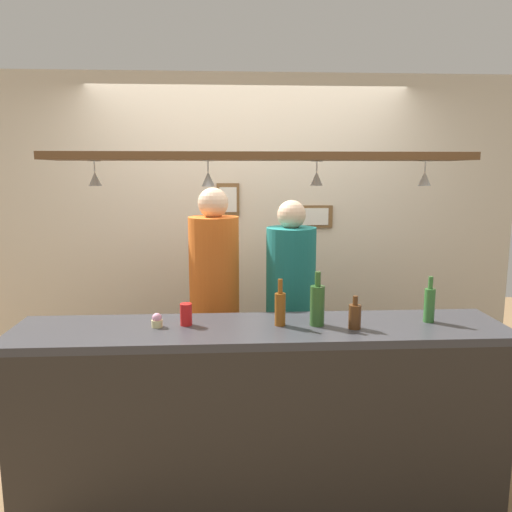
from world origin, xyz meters
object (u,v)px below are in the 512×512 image
Objects in this scene: bottle_beer_brown_stubby at (355,316)px; drink_can at (186,314)px; bottle_champagne_green at (317,304)px; bottle_beer_amber_tall at (280,308)px; person_middle_orange_shirt at (214,289)px; person_right_teal_shirt at (291,295)px; bottle_beer_green_import at (429,304)px; cupcake at (157,321)px; picture_frame_crest at (228,200)px; picture_frame_lower_pair at (314,217)px.

bottle_beer_brown_stubby reaches higher than drink_can.
bottle_champagne_green is 0.20m from bottle_beer_amber_tall.
person_middle_orange_shirt reaches higher than bottle_beer_brown_stubby.
person_middle_orange_shirt is 6.68× the size of bottle_beer_amber_tall.
person_middle_orange_shirt is 0.53m from person_right_teal_shirt.
person_right_teal_shirt reaches higher than bottle_beer_green_import.
person_middle_orange_shirt is 1.05× the size of person_right_teal_shirt.
drink_can is at bearing 172.94° from bottle_beer_brown_stubby.
cupcake is 1.55m from picture_frame_crest.
person_middle_orange_shirt is 6.68× the size of bottle_beer_green_import.
drink_can is (-0.14, -0.68, 0.02)m from person_middle_orange_shirt.
cupcake is at bearing 179.28° from bottle_beer_amber_tall.
person_right_teal_shirt is 5.51× the size of bottle_champagne_green.
bottle_beer_brown_stubby is 0.60× the size of picture_frame_lower_pair.
picture_frame_lower_pair reaches higher than bottle_beer_amber_tall.
bottle_beer_amber_tall is (-0.84, -0.01, -0.00)m from bottle_beer_green_import.
picture_frame_lower_pair is at bearing 40.35° from person_middle_orange_shirt.
bottle_beer_green_import is 1.51m from cupcake.
picture_frame_lower_pair is (0.27, 0.68, 0.48)m from person_right_teal_shirt.
bottle_beer_amber_tall is at bearing -3.73° from drink_can.
picture_frame_lower_pair is 1.15× the size of picture_frame_crest.
picture_frame_lower_pair reaches higher than drink_can.
picture_frame_lower_pair is at bearing 88.88° from bottle_beer_brown_stubby.
bottle_beer_green_import reaches higher than bottle_beer_brown_stubby.
person_middle_orange_shirt is 5.79× the size of picture_frame_lower_pair.
person_right_teal_shirt reaches higher than picture_frame_lower_pair.
bottle_champagne_green reaches higher than cupcake.
person_right_teal_shirt is at bearing 78.12° from bottle_beer_amber_tall.
person_middle_orange_shirt is at bearing 117.72° from bottle_beer_amber_tall.
picture_frame_lower_pair is at bearing 51.67° from cupcake.
cupcake is at bearing -139.32° from person_right_teal_shirt.
bottle_champagne_green is at bearing -3.43° from drink_can.
bottle_beer_amber_tall is (-0.15, -0.71, 0.11)m from person_right_teal_shirt.
picture_frame_lower_pair is at bearing 73.08° from bottle_beer_amber_tall.
drink_can is 0.47× the size of picture_frame_crest.
bottle_champagne_green is at bearing -51.36° from person_middle_orange_shirt.
bottle_beer_brown_stubby is at bearing -168.10° from bottle_beer_green_import.
bottle_beer_amber_tall is 3.33× the size of cupcake.
bottle_champagne_green is at bearing -2.67° from bottle_beer_amber_tall.
bottle_champagne_green reaches higher than drink_can.
cupcake is 0.30× the size of picture_frame_crest.
person_middle_orange_shirt reaches higher than bottle_champagne_green.
person_right_teal_shirt is 5.51× the size of picture_frame_lower_pair.
person_middle_orange_shirt is 1.41m from bottle_beer_green_import.
person_right_teal_shirt is at bearing 0.00° from person_middle_orange_shirt.
picture_frame_crest is (-0.70, 0.00, 0.14)m from picture_frame_lower_pair.
person_middle_orange_shirt is 0.93m from bottle_champagne_green.
person_right_teal_shirt is 0.74m from bottle_beer_amber_tall.
person_middle_orange_shirt reaches higher than person_right_teal_shirt.
bottle_beer_brown_stubby is 1.48× the size of drink_can.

